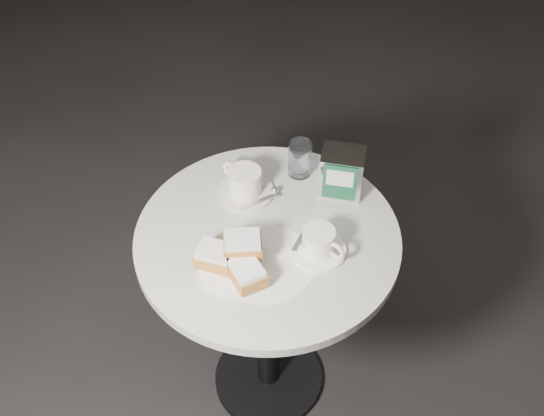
{
  "coord_description": "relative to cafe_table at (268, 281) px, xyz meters",
  "views": [
    {
      "loc": [
        0.71,
        -0.95,
        2.08
      ],
      "look_at": [
        0.0,
        0.02,
        0.83
      ],
      "focal_mm": 45.0,
      "sensor_mm": 36.0,
      "label": 1
    }
  ],
  "objects": [
    {
      "name": "coffee_cup_right",
      "position": [
        0.14,
        0.03,
        0.23
      ],
      "size": [
        0.16,
        0.15,
        0.08
      ],
      "rotation": [
        0.0,
        0.0,
        -0.06
      ],
      "color": "white",
      "rests_on": "cafe_table"
    },
    {
      "name": "beignet_plate",
      "position": [
        0.0,
        -0.14,
        0.23
      ],
      "size": [
        0.21,
        0.19,
        0.09
      ],
      "rotation": [
        0.0,
        0.0,
        -0.0
      ],
      "color": "white",
      "rests_on": "cafe_table"
    },
    {
      "name": "water_glass_right",
      "position": [
        0.04,
        0.24,
        0.25
      ],
      "size": [
        0.08,
        0.08,
        0.11
      ],
      "rotation": [
        0.0,
        0.0,
        0.17
      ],
      "color": "white",
      "rests_on": "cafe_table"
    },
    {
      "name": "coffee_cup_left",
      "position": [
        -0.14,
        0.09,
        0.23
      ],
      "size": [
        0.18,
        0.18,
        0.08
      ],
      "rotation": [
        0.0,
        0.0,
        -0.17
      ],
      "color": "beige",
      "rests_on": "cafe_table"
    },
    {
      "name": "water_glass_left",
      "position": [
        -0.07,
        0.25,
        0.25
      ],
      "size": [
        0.07,
        0.07,
        0.11
      ],
      "rotation": [
        0.0,
        0.0,
        -0.13
      ],
      "color": "white",
      "rests_on": "cafe_table"
    },
    {
      "name": "cafe_table",
      "position": [
        0.0,
        0.0,
        0.0
      ],
      "size": [
        0.7,
        0.7,
        0.74
      ],
      "color": "black",
      "rests_on": "ground"
    },
    {
      "name": "sugar_spill",
      "position": [
        0.05,
        -0.08,
        0.2
      ],
      "size": [
        0.28,
        0.28,
        0.0
      ],
      "primitive_type": "cylinder",
      "rotation": [
        0.0,
        0.0,
        -0.07
      ],
      "color": "white",
      "rests_on": "cafe_table"
    },
    {
      "name": "ground",
      "position": [
        0.0,
        0.0,
        -0.55
      ],
      "size": [
        7.0,
        7.0,
        0.0
      ],
      "primitive_type": "plane",
      "color": "black",
      "rests_on": "ground"
    },
    {
      "name": "napkin_dispenser",
      "position": [
        0.06,
        0.25,
        0.27
      ],
      "size": [
        0.14,
        0.13,
        0.13
      ],
      "rotation": [
        0.0,
        0.0,
        0.43
      ],
      "color": "silver",
      "rests_on": "cafe_table"
    }
  ]
}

